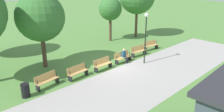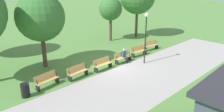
% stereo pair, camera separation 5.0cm
% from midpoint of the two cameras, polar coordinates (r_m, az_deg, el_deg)
% --- Properties ---
extents(ground_plane, '(120.00, 120.00, 0.00)m').
position_cam_midpoint_polar(ground_plane, '(17.81, 0.38, -2.59)').
color(ground_plane, '#54843D').
extents(path_paving, '(25.55, 5.44, 0.01)m').
position_cam_midpoint_polar(path_paving, '(15.93, 8.33, -5.56)').
color(path_paving, '#A39E99').
rests_on(path_paving, ground).
extents(bench_0, '(1.69, 0.72, 0.89)m').
position_cam_midpoint_polar(bench_0, '(22.05, 9.91, 2.80)').
color(bench_0, tan).
rests_on(bench_0, ground).
extents(bench_1, '(1.67, 0.62, 0.89)m').
position_cam_midpoint_polar(bench_1, '(20.17, 6.79, 1.38)').
color(bench_1, tan).
rests_on(bench_1, ground).
extents(bench_2, '(1.65, 0.52, 0.89)m').
position_cam_midpoint_polar(bench_2, '(18.46, 2.70, -0.24)').
color(bench_2, tan).
rests_on(bench_2, ground).
extents(bench_3, '(1.65, 0.52, 0.89)m').
position_cam_midpoint_polar(bench_3, '(16.97, -2.53, -2.05)').
color(bench_3, tan).
rests_on(bench_3, ground).
extents(bench_4, '(1.67, 0.62, 0.89)m').
position_cam_midpoint_polar(bench_4, '(15.78, -8.99, -4.01)').
color(bench_4, tan).
rests_on(bench_4, ground).
extents(bench_5, '(1.69, 0.72, 0.89)m').
position_cam_midpoint_polar(bench_5, '(14.96, -16.64, -5.99)').
color(bench_5, tan).
rests_on(bench_5, ground).
extents(person_seated, '(0.33, 0.52, 1.20)m').
position_cam_midpoint_polar(person_seated, '(18.36, 3.18, 0.20)').
color(person_seated, navy).
rests_on(person_seated, ground).
extents(tree_1, '(2.51, 2.51, 4.82)m').
position_cam_midpoint_polar(tree_1, '(24.37, -0.50, 12.06)').
color(tree_1, '#4C3828').
rests_on(tree_1, ground).
extents(tree_2, '(3.65, 3.65, 5.80)m').
position_cam_midpoint_polar(tree_2, '(17.42, -18.15, 9.50)').
color(tree_2, '#4C3828').
rests_on(tree_2, ground).
extents(lamp_post, '(0.32, 0.32, 4.16)m').
position_cam_midpoint_polar(lamp_post, '(17.75, 8.68, 6.87)').
color(lamp_post, black).
rests_on(lamp_post, ground).
extents(trash_bin, '(0.50, 0.50, 0.85)m').
position_cam_midpoint_polar(trash_bin, '(14.16, -21.60, -8.28)').
color(trash_bin, black).
rests_on(trash_bin, ground).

